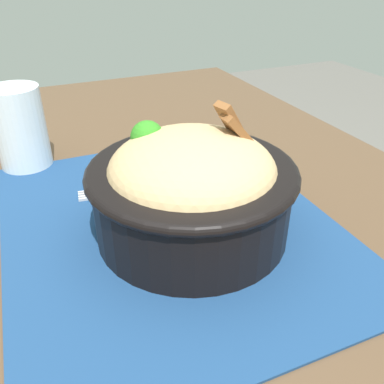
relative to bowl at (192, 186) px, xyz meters
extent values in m
cube|color=#4C3826|center=(0.06, 0.04, -0.08)|extent=(1.19, 0.80, 0.03)
cylinder|color=#412F20|center=(0.59, -0.30, -0.44)|extent=(0.04, 0.04, 0.70)
cube|color=navy|center=(0.02, 0.02, -0.06)|extent=(0.44, 0.37, 0.00)
cylinder|color=black|center=(0.00, 0.00, -0.02)|extent=(0.21, 0.21, 0.08)
torus|color=black|center=(0.00, 0.00, 0.02)|extent=(0.22, 0.22, 0.01)
ellipsoid|color=tan|center=(0.00, 0.00, 0.02)|extent=(0.23, 0.23, 0.08)
sphere|color=#2B791D|center=(0.05, 0.03, 0.04)|extent=(0.04, 0.04, 0.04)
cylinder|color=orange|center=(-0.04, 0.03, 0.04)|extent=(0.02, 0.03, 0.01)
cylinder|color=orange|center=(-0.02, 0.02, 0.04)|extent=(0.02, 0.03, 0.01)
cylinder|color=orange|center=(0.05, -0.02, 0.04)|extent=(0.03, 0.02, 0.01)
cube|color=brown|center=(0.00, -0.05, 0.05)|extent=(0.02, 0.04, 0.05)
cube|color=brown|center=(0.01, -0.05, 0.05)|extent=(0.03, 0.05, 0.06)
cube|color=#BEBEBE|center=(0.11, 0.01, -0.06)|extent=(0.02, 0.07, 0.00)
cube|color=#BEBEBE|center=(0.11, 0.05, -0.06)|extent=(0.01, 0.01, 0.00)
cube|color=#BEBEBE|center=(0.12, 0.07, -0.06)|extent=(0.03, 0.03, 0.00)
cube|color=#BEBEBE|center=(0.13, 0.09, -0.06)|extent=(0.01, 0.02, 0.00)
cube|color=#BEBEBE|center=(0.12, 0.09, -0.06)|extent=(0.01, 0.02, 0.00)
cube|color=#BEBEBE|center=(0.12, 0.09, -0.06)|extent=(0.01, 0.02, 0.00)
cube|color=#BEBEBE|center=(0.11, 0.09, -0.06)|extent=(0.01, 0.02, 0.00)
cylinder|color=silver|center=(0.25, 0.15, 0.00)|extent=(0.07, 0.07, 0.12)
cylinder|color=silver|center=(0.25, 0.15, -0.04)|extent=(0.06, 0.06, 0.04)
camera|label=1|loc=(-0.34, 0.15, 0.21)|focal=38.04mm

